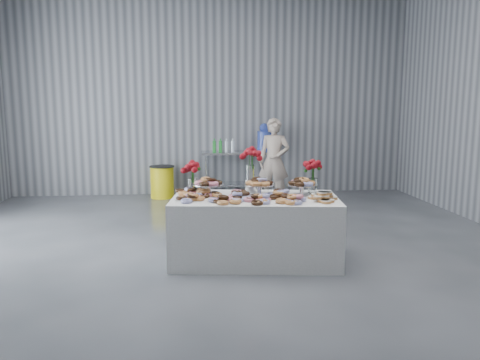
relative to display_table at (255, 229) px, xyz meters
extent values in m
plane|color=#37393F|center=(-0.32, -0.16, -0.38)|extent=(9.00, 9.00, 0.00)
cube|color=gray|center=(-0.32, 4.34, 1.62)|extent=(8.00, 0.04, 4.00)
cube|color=white|center=(0.00, 0.00, 0.00)|extent=(2.01, 1.23, 0.75)
cube|color=silver|center=(0.22, 3.94, 0.51)|extent=(1.50, 0.60, 0.04)
cube|color=silver|center=(0.22, 3.94, -0.12)|extent=(1.40, 0.55, 0.03)
cylinder|color=silver|center=(-0.43, 3.69, 0.05)|extent=(0.04, 0.04, 0.86)
cylinder|color=silver|center=(0.87, 3.69, 0.05)|extent=(0.04, 0.04, 0.86)
cylinder|color=silver|center=(-0.43, 4.19, 0.05)|extent=(0.04, 0.04, 0.86)
cylinder|color=silver|center=(0.87, 4.19, 0.05)|extent=(0.04, 0.04, 0.86)
cylinder|color=silver|center=(-0.53, 0.22, 0.44)|extent=(0.06, 0.06, 0.12)
cylinder|color=silver|center=(-0.53, 0.22, 0.50)|extent=(0.36, 0.36, 0.01)
cylinder|color=silver|center=(0.07, 0.14, 0.44)|extent=(0.06, 0.06, 0.12)
cylinder|color=silver|center=(0.07, 0.14, 0.50)|extent=(0.36, 0.36, 0.01)
cylinder|color=silver|center=(0.56, 0.08, 0.44)|extent=(0.06, 0.06, 0.12)
cylinder|color=silver|center=(0.56, 0.08, 0.50)|extent=(0.36, 0.36, 0.01)
cylinder|color=white|center=(-0.71, 0.34, 0.46)|extent=(0.11, 0.11, 0.18)
cylinder|color=#1E5919|center=(-0.71, 0.34, 0.59)|extent=(0.04, 0.04, 0.18)
cylinder|color=white|center=(0.73, 0.21, 0.46)|extent=(0.11, 0.11, 0.18)
cylinder|color=#1E5919|center=(0.73, 0.21, 0.59)|extent=(0.04, 0.04, 0.18)
cylinder|color=silver|center=(-0.01, 0.35, 0.45)|extent=(0.14, 0.14, 0.15)
cylinder|color=white|center=(-0.01, 0.35, 0.61)|extent=(0.11, 0.11, 0.18)
cylinder|color=#1E5919|center=(-0.01, 0.35, 0.75)|extent=(0.04, 0.04, 0.18)
cylinder|color=blue|center=(0.72, 3.94, 0.73)|extent=(0.28, 0.28, 0.40)
sphere|color=blue|center=(0.72, 3.94, 0.98)|extent=(0.20, 0.20, 0.20)
imported|color=#CC8C93|center=(0.78, 3.19, 0.41)|extent=(0.68, 0.57, 1.58)
cylinder|color=yellow|center=(-1.31, 3.94, -0.07)|extent=(0.45, 0.45, 0.61)
cylinder|color=black|center=(-1.31, 3.94, 0.25)|extent=(0.49, 0.49, 0.02)
camera|label=1|loc=(-0.71, -5.24, 1.42)|focal=35.00mm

